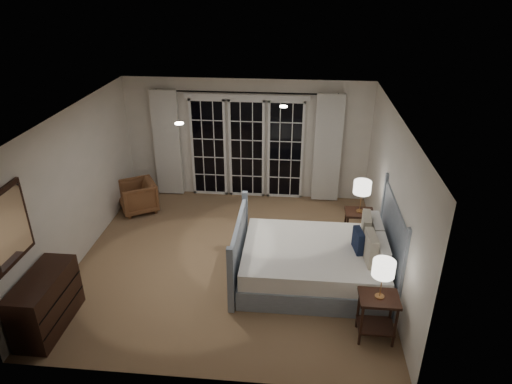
# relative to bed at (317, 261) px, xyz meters

# --- Properties ---
(floor) EXTENTS (5.00, 5.00, 0.00)m
(floor) POSITION_rel_bed_xyz_m (-1.41, 0.42, -0.34)
(floor) COLOR brown
(floor) RESTS_ON ground
(ceiling) EXTENTS (5.00, 5.00, 0.00)m
(ceiling) POSITION_rel_bed_xyz_m (-1.41, 0.42, 2.16)
(ceiling) COLOR white
(ceiling) RESTS_ON wall_back
(wall_left) EXTENTS (0.02, 5.00, 2.50)m
(wall_left) POSITION_rel_bed_xyz_m (-3.91, 0.42, 0.91)
(wall_left) COLOR beige
(wall_left) RESTS_ON floor
(wall_right) EXTENTS (0.02, 5.00, 2.50)m
(wall_right) POSITION_rel_bed_xyz_m (1.09, 0.42, 0.91)
(wall_right) COLOR beige
(wall_right) RESTS_ON floor
(wall_back) EXTENTS (5.00, 0.02, 2.50)m
(wall_back) POSITION_rel_bed_xyz_m (-1.41, 2.92, 0.91)
(wall_back) COLOR beige
(wall_back) RESTS_ON floor
(wall_front) EXTENTS (5.00, 0.02, 2.50)m
(wall_front) POSITION_rel_bed_xyz_m (-1.41, -2.08, 0.91)
(wall_front) COLOR beige
(wall_front) RESTS_ON floor
(french_doors) EXTENTS (2.50, 0.04, 2.20)m
(french_doors) POSITION_rel_bed_xyz_m (-1.41, 2.88, 0.75)
(french_doors) COLOR black
(french_doors) RESTS_ON wall_back
(curtain_rod) EXTENTS (3.50, 0.03, 0.03)m
(curtain_rod) POSITION_rel_bed_xyz_m (-1.41, 2.82, 1.91)
(curtain_rod) COLOR black
(curtain_rod) RESTS_ON wall_back
(curtain_left) EXTENTS (0.55, 0.10, 2.25)m
(curtain_left) POSITION_rel_bed_xyz_m (-3.06, 2.80, 0.81)
(curtain_left) COLOR silver
(curtain_left) RESTS_ON curtain_rod
(curtain_right) EXTENTS (0.55, 0.10, 2.25)m
(curtain_right) POSITION_rel_bed_xyz_m (0.24, 2.80, 0.81)
(curtain_right) COLOR silver
(curtain_right) RESTS_ON curtain_rod
(downlight_a) EXTENTS (0.12, 0.12, 0.01)m
(downlight_a) POSITION_rel_bed_xyz_m (-0.61, 1.02, 2.15)
(downlight_a) COLOR white
(downlight_a) RESTS_ON ceiling
(downlight_b) EXTENTS (0.12, 0.12, 0.01)m
(downlight_b) POSITION_rel_bed_xyz_m (-2.01, 0.02, 2.15)
(downlight_b) COLOR white
(downlight_b) RESTS_ON ceiling
(bed) EXTENTS (2.37, 1.71, 1.39)m
(bed) POSITION_rel_bed_xyz_m (0.00, 0.00, 0.00)
(bed) COLOR #8895A4
(bed) RESTS_ON floor
(nightstand_left) EXTENTS (0.51, 0.41, 0.66)m
(nightstand_left) POSITION_rel_bed_xyz_m (0.74, -1.18, 0.09)
(nightstand_left) COLOR black
(nightstand_left) RESTS_ON floor
(nightstand_right) EXTENTS (0.49, 0.39, 0.64)m
(nightstand_right) POSITION_rel_bed_xyz_m (0.75, 1.15, 0.07)
(nightstand_right) COLOR black
(nightstand_right) RESTS_ON floor
(lamp_left) EXTENTS (0.28, 0.28, 0.55)m
(lamp_left) POSITION_rel_bed_xyz_m (0.74, -1.18, 0.75)
(lamp_left) COLOR tan
(lamp_left) RESTS_ON nightstand_left
(lamp_right) EXTENTS (0.30, 0.30, 0.58)m
(lamp_right) POSITION_rel_bed_xyz_m (0.75, 1.15, 0.75)
(lamp_right) COLOR tan
(lamp_right) RESTS_ON nightstand_right
(armchair) EXTENTS (0.94, 0.93, 0.63)m
(armchair) POSITION_rel_bed_xyz_m (-3.51, 1.97, -0.03)
(armchair) COLOR brown
(armchair) RESTS_ON floor
(dresser) EXTENTS (0.48, 1.13, 0.80)m
(dresser) POSITION_rel_bed_xyz_m (-3.64, -1.38, 0.06)
(dresser) COLOR black
(dresser) RESTS_ON floor
(mirror) EXTENTS (0.05, 0.85, 1.00)m
(mirror) POSITION_rel_bed_xyz_m (-3.88, -1.38, 1.21)
(mirror) COLOR black
(mirror) RESTS_ON wall_left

